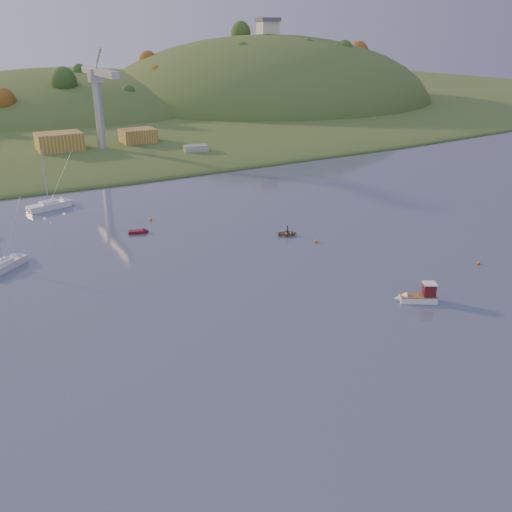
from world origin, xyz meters
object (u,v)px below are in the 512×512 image
fishing_boat (415,296)px  sailboat_far (49,205)px  sailboat_near (3,265)px  canoe (288,233)px  red_tender (141,232)px

fishing_boat → sailboat_far: 70.50m
sailboat_near → canoe: sailboat_near is taller
sailboat_far → canoe: bearing=-65.0°
sailboat_far → red_tender: 24.24m
fishing_boat → sailboat_far: size_ratio=0.47×
fishing_boat → canoe: size_ratio=1.62×
sailboat_far → canoe: 46.45m
fishing_boat → sailboat_near: sailboat_near is taller
sailboat_far → red_tender: size_ratio=3.09×
canoe → red_tender: size_ratio=0.90×
fishing_boat → sailboat_near: size_ratio=0.52×
fishing_boat → sailboat_far: sailboat_far is taller
fishing_boat → red_tender: size_ratio=1.47×
fishing_boat → canoe: 28.44m
sailboat_near → red_tender: bearing=-27.0°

